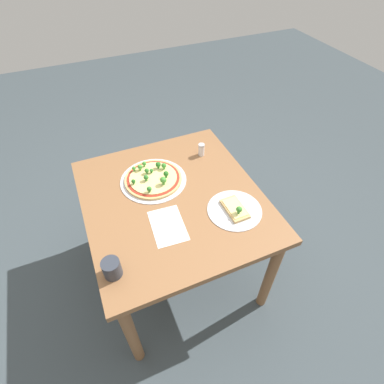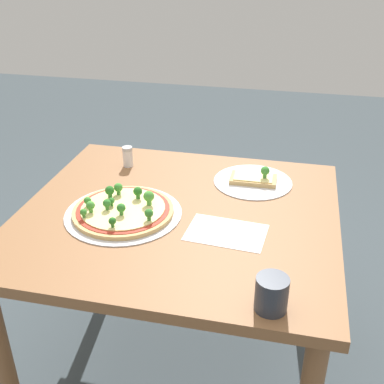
% 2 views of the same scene
% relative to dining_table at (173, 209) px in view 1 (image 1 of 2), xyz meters
% --- Properties ---
extents(ground_plane, '(8.00, 8.00, 0.00)m').
position_rel_dining_table_xyz_m(ground_plane, '(0.00, 0.00, -0.63)').
color(ground_plane, '#3D474C').
extents(dining_table, '(1.04, 0.95, 0.73)m').
position_rel_dining_table_xyz_m(dining_table, '(0.00, 0.00, 0.00)').
color(dining_table, brown).
rests_on(dining_table, ground_plane).
extents(pizza_tray_whole, '(0.38, 0.38, 0.07)m').
position_rel_dining_table_xyz_m(pizza_tray_whole, '(0.17, 0.05, 0.11)').
color(pizza_tray_whole, silver).
rests_on(pizza_tray_whole, dining_table).
extents(pizza_tray_slice, '(0.29, 0.29, 0.07)m').
position_rel_dining_table_xyz_m(pizza_tray_slice, '(-0.22, -0.27, 0.11)').
color(pizza_tray_slice, silver).
rests_on(pizza_tray_slice, dining_table).
extents(drinking_cup, '(0.08, 0.08, 0.09)m').
position_rel_dining_table_xyz_m(drinking_cup, '(-0.33, 0.40, 0.14)').
color(drinking_cup, '#2D333D').
rests_on(drinking_cup, dining_table).
extents(condiment_shaker, '(0.04, 0.04, 0.08)m').
position_rel_dining_table_xyz_m(condiment_shaker, '(0.28, -0.30, 0.14)').
color(condiment_shaker, silver).
rests_on(condiment_shaker, dining_table).
extents(paper_menu, '(0.25, 0.18, 0.00)m').
position_rel_dining_table_xyz_m(paper_menu, '(-0.18, 0.09, 0.10)').
color(paper_menu, white).
rests_on(paper_menu, dining_table).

